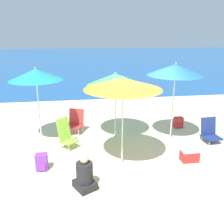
# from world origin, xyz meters

# --- Properties ---
(ground_plane) EXTENTS (60.00, 60.00, 0.00)m
(ground_plane) POSITION_xyz_m (0.00, 0.00, 0.00)
(ground_plane) COLOR beige
(sea_water) EXTENTS (60.00, 40.00, 0.01)m
(sea_water) POSITION_xyz_m (0.00, 26.06, 0.00)
(sea_water) COLOR #1E5699
(sea_water) RESTS_ON ground
(beach_umbrella_teal) EXTENTS (1.53, 1.53, 2.24)m
(beach_umbrella_teal) POSITION_xyz_m (-2.54, 1.39, 2.04)
(beach_umbrella_teal) COLOR white
(beach_umbrella_teal) RESTS_ON ground
(beach_umbrella_blue) EXTENTS (1.62, 1.62, 2.37)m
(beach_umbrella_blue) POSITION_xyz_m (1.41, 0.90, 2.16)
(beach_umbrella_blue) COLOR white
(beach_umbrella_blue) RESTS_ON ground
(beach_umbrella_green) EXTENTS (1.73, 1.73, 2.06)m
(beach_umbrella_green) POSITION_xyz_m (-0.24, 1.41, 1.84)
(beach_umbrella_green) COLOR white
(beach_umbrella_green) RESTS_ON ground
(beach_umbrella_orange) EXTENTS (1.84, 1.84, 2.23)m
(beach_umbrella_orange) POSITION_xyz_m (-0.35, -0.33, 2.05)
(beach_umbrella_orange) COLOR white
(beach_umbrella_orange) RESTS_ON ground
(beach_chair_navy) EXTENTS (0.54, 0.57, 0.73)m
(beach_chair_navy) POSITION_xyz_m (2.54, 0.61, 0.32)
(beach_chair_navy) COLOR silver
(beach_chair_navy) RESTS_ON ground
(beach_chair_red) EXTENTS (0.65, 0.64, 0.77)m
(beach_chair_red) POSITION_xyz_m (-1.49, 1.94, 0.39)
(beach_chair_red) COLOR silver
(beach_chair_red) RESTS_ON ground
(beach_chair_lime) EXTENTS (0.63, 0.63, 0.87)m
(beach_chair_lime) POSITION_xyz_m (-1.77, 0.83, 0.41)
(beach_chair_lime) COLOR silver
(beach_chair_lime) RESTS_ON ground
(person_seated_near) EXTENTS (0.56, 0.59, 0.78)m
(person_seated_near) POSITION_xyz_m (-1.33, -1.26, 0.30)
(person_seated_near) COLOR #262628
(person_seated_near) RESTS_ON ground
(backpack_purple) EXTENTS (0.28, 0.25, 0.41)m
(backpack_purple) POSITION_xyz_m (-2.32, -0.35, 0.20)
(backpack_purple) COLOR purple
(backpack_purple) RESTS_ON ground
(backpack_red) EXTENTS (0.30, 0.24, 0.37)m
(backpack_red) POSITION_xyz_m (2.06, 1.85, 0.18)
(backpack_red) COLOR red
(backpack_red) RESTS_ON ground
(cooler_box) EXTENTS (0.45, 0.29, 0.35)m
(cooler_box) POSITION_xyz_m (1.40, -0.47, 0.18)
(cooler_box) COLOR #B72828
(cooler_box) RESTS_ON ground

